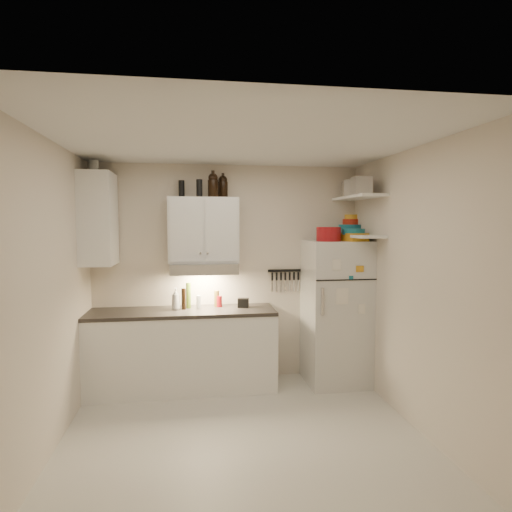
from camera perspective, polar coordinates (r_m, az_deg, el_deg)
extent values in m
cube|color=beige|center=(4.15, -1.67, -23.07)|extent=(3.20, 3.00, 0.02)
cube|color=silver|center=(3.75, -1.76, 15.25)|extent=(3.20, 3.00, 0.02)
cube|color=beige|center=(5.22, -3.73, -2.26)|extent=(3.20, 0.02, 2.60)
cube|color=beige|center=(3.88, -26.11, -5.00)|extent=(0.02, 3.00, 2.60)
cube|color=beige|center=(4.24, 20.50, -4.08)|extent=(0.02, 3.00, 2.60)
cube|color=white|center=(5.07, -9.72, -12.45)|extent=(2.10, 0.60, 0.88)
cube|color=#2C2825|center=(4.96, -9.79, -7.35)|extent=(2.10, 0.62, 0.04)
cube|color=white|center=(4.99, -7.02, 3.45)|extent=(0.80, 0.33, 0.75)
cube|color=white|center=(4.96, -20.27, 4.65)|extent=(0.33, 0.55, 1.00)
cube|color=silver|center=(4.95, -6.95, -1.60)|extent=(0.76, 0.46, 0.12)
cube|color=silver|center=(5.21, 10.58, -7.35)|extent=(0.70, 0.68, 1.70)
cube|color=white|center=(5.06, 13.46, 7.63)|extent=(0.30, 0.95, 0.03)
cube|color=white|center=(5.05, 13.37, 2.64)|extent=(0.30, 0.95, 0.03)
cube|color=black|center=(5.30, 3.86, -1.95)|extent=(0.42, 0.02, 0.03)
cylinder|color=maroon|center=(4.94, 9.65, 2.90)|extent=(0.30, 0.30, 0.16)
cube|color=#BD8117|center=(4.98, 12.94, 2.46)|extent=(0.27, 0.31, 0.09)
cylinder|color=silver|center=(5.10, 11.82, 2.55)|extent=(0.07, 0.07, 0.10)
cylinder|color=silver|center=(5.38, 12.75, 8.63)|extent=(0.29, 0.29, 0.19)
cube|color=#AAAAAD|center=(4.98, 13.06, 8.89)|extent=(0.22, 0.21, 0.18)
cube|color=#AAAAAD|center=(4.77, 13.89, 9.11)|extent=(0.19, 0.19, 0.18)
cylinder|color=#16677A|center=(5.41, 12.44, 3.52)|extent=(0.28, 0.28, 0.11)
cylinder|color=red|center=(5.52, 12.61, 4.47)|extent=(0.23, 0.23, 0.07)
cylinder|color=gold|center=(5.52, 12.62, 5.12)|extent=(0.18, 0.18, 0.06)
cylinder|color=#16677A|center=(5.02, 12.84, 3.19)|extent=(0.34, 0.34, 0.07)
cylinder|color=black|center=(4.93, -7.56, 8.95)|extent=(0.08, 0.08, 0.20)
cylinder|color=black|center=(5.08, -9.90, 8.79)|extent=(0.07, 0.07, 0.20)
cylinder|color=silver|center=(5.06, -20.83, 11.09)|extent=(0.13, 0.13, 0.14)
imported|color=white|center=(4.97, -10.65, -5.47)|extent=(0.11, 0.11, 0.28)
cylinder|color=brown|center=(5.09, -5.27, -5.68)|extent=(0.07, 0.07, 0.19)
cylinder|color=#53741D|center=(5.04, -8.99, -5.21)|extent=(0.07, 0.07, 0.30)
cylinder|color=black|center=(4.97, -9.63, -5.65)|extent=(0.06, 0.06, 0.24)
cylinder|color=silver|center=(5.00, -7.67, -6.10)|extent=(0.06, 0.06, 0.15)
cylinder|color=maroon|center=(5.08, -4.92, -6.05)|extent=(0.08, 0.08, 0.13)
cube|color=black|center=(5.03, -1.71, -6.27)|extent=(0.14, 0.11, 0.11)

